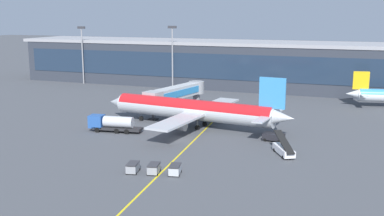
{
  "coord_description": "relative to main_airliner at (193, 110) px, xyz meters",
  "views": [
    {
      "loc": [
        31.09,
        -77.52,
        23.18
      ],
      "look_at": [
        -0.75,
        8.13,
        4.5
      ],
      "focal_mm": 43.02,
      "sensor_mm": 36.0,
      "label": 1
    }
  ],
  "objects": [
    {
      "name": "ground_plane",
      "position": [
        1.22,
        -10.1,
        -3.76
      ],
      "size": [
        700.0,
        700.0,
        0.0
      ],
      "primitive_type": "plane",
      "color": "#47494F"
    },
    {
      "name": "terminal_building",
      "position": [
        2.58,
        56.53,
        3.61
      ],
      "size": [
        167.02,
        22.22,
        14.69
      ],
      "color": "#2D333D",
      "rests_on": "ground_plane"
    },
    {
      "name": "baggage_cart_2",
      "position": [
        7.54,
        -28.14,
        -2.97
      ],
      "size": [
        2.09,
        2.91,
        1.48
      ],
      "color": "#B2B7BC",
      "rests_on": "ground_plane"
    },
    {
      "name": "apron_light_mast_1",
      "position": [
        -56.09,
        44.57,
        7.76
      ],
      "size": [
        2.8,
        0.5,
        19.23
      ],
      "color": "gray",
      "rests_on": "ground_plane"
    },
    {
      "name": "fuel_tanker",
      "position": [
        -14.01,
        -9.23,
        -2.01
      ],
      "size": [
        11.04,
        3.92,
        3.25
      ],
      "color": "#232326",
      "rests_on": "ground_plane"
    },
    {
      "name": "apron_lead_in_line",
      "position": [
        3.58,
        -8.1,
        -3.75
      ],
      "size": [
        7.05,
        79.74,
        0.01
      ],
      "primitive_type": "cube",
      "rotation": [
        0.0,
        0.0,
        0.08
      ],
      "color": "yellow",
      "rests_on": "ground_plane"
    },
    {
      "name": "main_airliner",
      "position": [
        0.0,
        0.0,
        0.0
      ],
      "size": [
        42.66,
        33.87,
        11.51
      ],
      "color": "#B2B7BC",
      "rests_on": "ground_plane"
    },
    {
      "name": "jet_bridge",
      "position": [
        -8.7,
        12.84,
        1.01
      ],
      "size": [
        7.9,
        21.66,
        6.45
      ],
      "color": "#B2B7BC",
      "rests_on": "ground_plane"
    },
    {
      "name": "pushback_tug",
      "position": [
        17.82,
        -4.79,
        -2.91
      ],
      "size": [
        4.06,
        2.76,
        1.4
      ],
      "color": "black",
      "rests_on": "ground_plane"
    },
    {
      "name": "apron_light_mast_0",
      "position": [
        -23.34,
        44.57,
        8.0
      ],
      "size": [
        2.8,
        0.5,
        19.69
      ],
      "color": "gray",
      "rests_on": "ground_plane"
    },
    {
      "name": "baggage_cart_0",
      "position": [
        1.28,
        -29.46,
        -2.97
      ],
      "size": [
        2.09,
        2.91,
        1.48
      ],
      "color": "gray",
      "rests_on": "ground_plane"
    },
    {
      "name": "belt_loader",
      "position": [
        20.94,
        -12.91,
        -2.77
      ],
      "size": [
        4.61,
        6.66,
        3.49
      ],
      "color": "white",
      "rests_on": "ground_plane"
    },
    {
      "name": "baggage_cart_1",
      "position": [
        4.41,
        -28.8,
        -2.97
      ],
      "size": [
        2.09,
        2.91,
        1.48
      ],
      "color": "gray",
      "rests_on": "ground_plane"
    }
  ]
}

